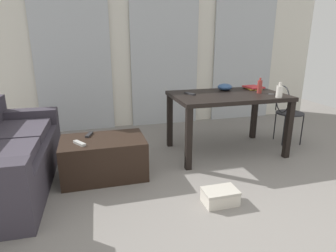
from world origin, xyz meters
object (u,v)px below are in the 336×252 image
object	(u,v)px
bottle_near	(279,91)
book_stack	(253,87)
wire_chair	(286,108)
scissors	(274,94)
coffee_table	(104,158)
bottle_far	(260,87)
bowl	(225,87)
tv_remote_primary	(79,143)
couch	(3,158)
tv_remote_on_table	(190,94)
tv_remote_secondary	(89,135)
shoebox	(220,196)
craft_table	(228,101)

from	to	relation	value
bottle_near	book_stack	distance (m)	0.64
wire_chair	scissors	distance (m)	0.58
coffee_table	bottle_far	world-z (taller)	bottle_far
bottle_far	bowl	bearing A→B (deg)	137.82
bottle_near	tv_remote_primary	world-z (taller)	bottle_near
couch	coffee_table	bearing A→B (deg)	-2.47
tv_remote_on_table	tv_remote_secondary	bearing A→B (deg)	169.22
bowl	book_stack	size ratio (longest dim) A/B	0.70
wire_chair	bowl	distance (m)	0.98
couch	shoebox	bearing A→B (deg)	-24.49
craft_table	scissors	bearing A→B (deg)	-18.43
bottle_far	book_stack	bearing A→B (deg)	72.12
couch	coffee_table	world-z (taller)	couch
wire_chair	shoebox	xyz separation A→B (m)	(-1.61, -1.27, -0.45)
coffee_table	tv_remote_primary	world-z (taller)	tv_remote_primary
tv_remote_on_table	tv_remote_primary	distance (m)	1.52
book_stack	tv_remote_secondary	distance (m)	2.35
couch	bottle_far	xyz separation A→B (m)	(3.06, 0.21, 0.57)
scissors	craft_table	bearing A→B (deg)	161.57
couch	bottle_far	bearing A→B (deg)	3.88
tv_remote_primary	tv_remote_secondary	size ratio (longest dim) A/B	1.08
couch	tv_remote_secondary	world-z (taller)	couch
bowl	tv_remote_on_table	bearing A→B (deg)	-165.09
bottle_near	book_stack	size ratio (longest dim) A/B	0.65
bowl	tv_remote_on_table	size ratio (longest dim) A/B	1.16
bowl	tv_remote_primary	world-z (taller)	bowl
bowl	craft_table	bearing A→B (deg)	-106.98
tv_remote_on_table	scissors	world-z (taller)	tv_remote_on_table
couch	tv_remote_secondary	size ratio (longest dim) A/B	11.71
bottle_far	bowl	distance (m)	0.46
wire_chair	bottle_far	distance (m)	0.69
couch	wire_chair	size ratio (longest dim) A/B	2.29
coffee_table	bottle_far	size ratio (longest dim) A/B	4.48
bottle_near	tv_remote_secondary	world-z (taller)	bottle_near
coffee_table	tv_remote_primary	size ratio (longest dim) A/B	5.04
book_stack	shoebox	size ratio (longest dim) A/B	0.88
bottle_far	couch	bearing A→B (deg)	-176.12
coffee_table	scissors	world-z (taller)	scissors
scissors	shoebox	world-z (taller)	scissors
craft_table	wire_chair	xyz separation A→B (m)	(0.99, 0.10, -0.17)
couch	book_stack	bearing A→B (deg)	9.25
bottle_far	bowl	size ratio (longest dim) A/B	1.01
book_stack	shoebox	bearing A→B (deg)	-128.73
book_stack	tv_remote_secondary	world-z (taller)	book_stack
wire_chair	bowl	bearing A→B (deg)	170.02
bowl	tv_remote_on_table	xyz separation A→B (m)	(-0.56, -0.15, -0.04)
coffee_table	shoebox	world-z (taller)	coffee_table
bottle_far	shoebox	distance (m)	1.74
wire_chair	bottle_far	world-z (taller)	bottle_far
bottle_near	bottle_far	bearing A→B (deg)	101.17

